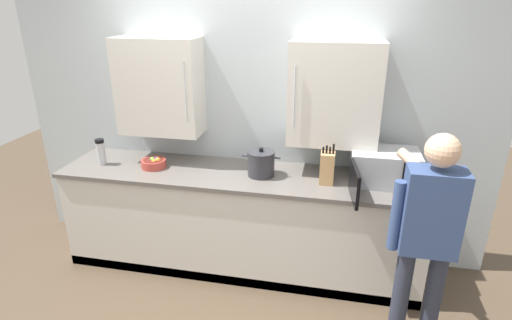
{
  "coord_description": "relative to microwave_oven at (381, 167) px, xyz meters",
  "views": [
    {
      "loc": [
        0.77,
        -2.35,
        2.28
      ],
      "look_at": [
        0.15,
        0.67,
        1.06
      ],
      "focal_mm": 28.69,
      "sensor_mm": 36.0,
      "label": 1
    }
  ],
  "objects": [
    {
      "name": "stock_pot",
      "position": [
        -0.95,
        -0.04,
        -0.03
      ],
      "size": [
        0.32,
        0.22,
        0.24
      ],
      "color": "#2D2D33",
      "rests_on": "counter_unit"
    },
    {
      "name": "person_figure",
      "position": [
        0.23,
        -0.74,
        -0.1
      ],
      "size": [
        0.44,
        0.56,
        1.57
      ],
      "color": "#282D3D",
      "rests_on": "ground_plane"
    },
    {
      "name": "thermos_flask",
      "position": [
        -2.37,
        -0.08,
        -0.02
      ],
      "size": [
        0.08,
        0.08,
        0.23
      ],
      "color": "#B7BABF",
      "rests_on": "counter_unit"
    },
    {
      "name": "back_wall_tiled",
      "position": [
        -1.13,
        0.29,
        0.3
      ],
      "size": [
        4.26,
        0.44,
        2.51
      ],
      "color": "#B2BCC1",
      "rests_on": "ground_plane"
    },
    {
      "name": "ground_plane",
      "position": [
        -1.13,
        -0.75,
        -1.04
      ],
      "size": [
        9.35,
        9.35,
        0.0
      ],
      "primitive_type": "plane",
      "color": "#4C3D2D"
    },
    {
      "name": "microwave_oven",
      "position": [
        0.0,
        0.0,
        0.0
      ],
      "size": [
        0.53,
        0.72,
        0.27
      ],
      "color": "#B7BABF",
      "rests_on": "counter_unit"
    },
    {
      "name": "counter_unit",
      "position": [
        -1.13,
        -0.03,
        -0.59
      ],
      "size": [
        3.08,
        0.68,
        0.91
      ],
      "color": "beige",
      "rests_on": "ground_plane"
    },
    {
      "name": "fruit_bowl",
      "position": [
        -1.89,
        -0.06,
        -0.09
      ],
      "size": [
        0.21,
        0.21,
        0.09
      ],
      "color": "#AD3D33",
      "rests_on": "counter_unit"
    },
    {
      "name": "knife_block",
      "position": [
        -0.41,
        -0.07,
        -0.01
      ],
      "size": [
        0.11,
        0.15,
        0.33
      ],
      "color": "tan",
      "rests_on": "counter_unit"
    }
  ]
}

